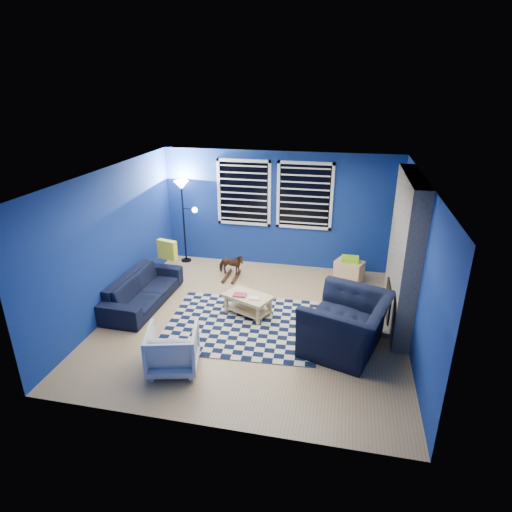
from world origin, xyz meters
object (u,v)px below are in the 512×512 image
(armchair_big, at_px, (347,324))
(tv, at_px, (401,217))
(rocking_horse, at_px, (231,265))
(coffee_table, at_px, (248,301))
(floor_lamp, at_px, (183,196))
(armchair_bent, at_px, (173,349))
(sofa, at_px, (143,290))
(cabinet, at_px, (349,271))

(armchair_big, bearing_deg, tv, 177.75)
(rocking_horse, relative_size, coffee_table, 0.59)
(rocking_horse, distance_m, floor_lamp, 1.85)
(armchair_big, xyz_separation_m, rocking_horse, (-2.36, 2.09, -0.13))
(armchair_bent, relative_size, floor_lamp, 0.39)
(sofa, distance_m, armchair_big, 3.71)
(armchair_big, bearing_deg, rocking_horse, -113.97)
(coffee_table, distance_m, cabinet, 2.44)
(tv, distance_m, rocking_horse, 3.47)
(tv, xyz_separation_m, sofa, (-4.55, -1.83, -1.12))
(sofa, relative_size, armchair_bent, 2.71)
(cabinet, height_order, floor_lamp, floor_lamp)
(armchair_big, relative_size, cabinet, 2.04)
(tv, height_order, rocking_horse, tv)
(sofa, relative_size, coffee_table, 2.11)
(armchair_big, bearing_deg, cabinet, -163.12)
(tv, relative_size, rocking_horse, 1.85)
(sofa, relative_size, rocking_horse, 3.58)
(coffee_table, bearing_deg, floor_lamp, 132.51)
(cabinet, bearing_deg, floor_lamp, -163.10)
(cabinet, xyz_separation_m, floor_lamp, (-3.62, 0.34, 1.27))
(tv, height_order, armchair_big, tv)
(tv, xyz_separation_m, floor_lamp, (-4.50, 0.25, 0.11))
(sofa, bearing_deg, coffee_table, -88.76)
(armchair_bent, xyz_separation_m, rocking_horse, (0.01, 3.11, -0.03))
(tv, height_order, coffee_table, tv)
(sofa, height_order, armchair_bent, armchair_bent)
(rocking_horse, height_order, floor_lamp, floor_lamp)
(armchair_bent, distance_m, cabinet, 4.19)
(tv, relative_size, floor_lamp, 0.54)
(tv, bearing_deg, floor_lamp, 176.86)
(armchair_bent, height_order, floor_lamp, floor_lamp)
(armchair_big, relative_size, armchair_bent, 1.83)
(armchair_bent, xyz_separation_m, coffee_table, (0.69, 1.69, -0.05))
(tv, relative_size, cabinet, 1.57)
(coffee_table, height_order, cabinet, cabinet)
(sofa, xyz_separation_m, cabinet, (3.67, 1.74, -0.04))
(cabinet, bearing_deg, sofa, -132.36)
(sofa, bearing_deg, rocking_horse, -40.81)
(tv, bearing_deg, armchair_big, -109.71)
(armchair_big, height_order, floor_lamp, floor_lamp)
(armchair_big, height_order, cabinet, armchair_big)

